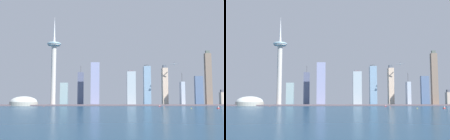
{
  "view_description": "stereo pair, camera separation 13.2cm",
  "coord_description": "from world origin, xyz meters",
  "views": [
    {
      "loc": [
        -67.76,
        -336.01,
        25.37
      ],
      "look_at": [
        -47.95,
        479.29,
        107.59
      ],
      "focal_mm": 43.57,
      "sensor_mm": 36.0,
      "label": 1
    },
    {
      "loc": [
        -67.62,
        -336.01,
        25.37
      ],
      "look_at": [
        -47.95,
        479.29,
        107.59
      ],
      "focal_mm": 43.57,
      "sensor_mm": 36.0,
      "label": 2
    }
  ],
  "objects": [
    {
      "name": "skyscraper_2",
      "position": [
        -100.73,
        530.75,
        68.4
      ],
      "size": [
        27.68,
        14.97,
        136.8
      ],
      "color": "#8D94BE",
      "rests_on": "ground"
    },
    {
      "name": "waterfront_pier",
      "position": [
        0.0,
        494.46,
        1.81
      ],
      "size": [
        926.84,
        54.49,
        3.62
      ],
      "primitive_type": "cube",
      "color": "#64555A",
      "rests_on": "ground"
    },
    {
      "name": "skyscraper_0",
      "position": [
        13.68,
        521.11,
        54.08
      ],
      "size": [
        26.96,
        24.67,
        110.76
      ],
      "color": "#A8B8C2",
      "rests_on": "ground"
    },
    {
      "name": "skyscraper_8",
      "position": [
        333.47,
        590.25,
        23.08
      ],
      "size": [
        14.63,
        18.16,
        51.56
      ],
      "color": "#BFAB98",
      "rests_on": "ground"
    },
    {
      "name": "boat_0",
      "position": [
        79.38,
        400.9,
        1.72
      ],
      "size": [
        4.88,
        7.65,
        4.78
      ],
      "rotation": [
        0.0,
        0.0,
        4.38
      ],
      "color": "#AC1927",
      "rests_on": "ground"
    },
    {
      "name": "skyscraper_6",
      "position": [
        251.63,
        496.73,
        82.72
      ],
      "size": [
        19.52,
        12.77,
        170.98
      ],
      "color": "#7C6857",
      "rests_on": "ground"
    },
    {
      "name": "skyscraper_7",
      "position": [
        175.65,
        519.13,
        37.46
      ],
      "size": [
        12.04,
        22.66,
        102.95
      ],
      "color": "#B0BCCF",
      "rests_on": "ground"
    },
    {
      "name": "stadium_dome",
      "position": [
        -314.98,
        497.51,
        10.25
      ],
      "size": [
        82.64,
        82.64,
        33.16
      ],
      "color": "#9B9B90",
      "rests_on": "ground"
    },
    {
      "name": "channel_buoy_1",
      "position": [
        75.63,
        323.36,
        1.2
      ],
      "size": [
        1.46,
        1.46,
        2.41
      ],
      "primitive_type": "cone",
      "color": "#E54C19",
      "rests_on": "ground"
    },
    {
      "name": "skyscraper_1",
      "position": [
        250.95,
        583.4,
        48.93
      ],
      "size": [
        27.24,
        12.66,
        97.86
      ],
      "color": "slate",
      "rests_on": "ground"
    },
    {
      "name": "airplane",
      "position": [
        153.51,
        525.33,
        131.87
      ],
      "size": [
        25.93,
        24.71,
        7.59
      ],
      "rotation": [
        0.0,
        0.0,
        1.29
      ],
      "color": "silver"
    },
    {
      "name": "skyscraper_9",
      "position": [
        -152.69,
        598.02,
        55.83
      ],
      "size": [
        20.28,
        12.62,
        133.85
      ],
      "color": "slate",
      "rests_on": "ground"
    },
    {
      "name": "boat_2",
      "position": [
        186.07,
        272.87,
        1.84
      ],
      "size": [
        7.49,
        5.76,
        11.61
      ],
      "rotation": [
        0.0,
        0.0,
        3.67
      ],
      "color": "#A82F2C",
      "rests_on": "ground"
    },
    {
      "name": "ground_plane",
      "position": [
        0.0,
        0.0,
        0.0
      ],
      "size": [
        6000.0,
        6000.0,
        0.0
      ],
      "primitive_type": "plane",
      "color": "navy"
    },
    {
      "name": "channel_buoy_2",
      "position": [
        -233.62,
        405.41,
        0.95
      ],
      "size": [
        1.55,
        1.55,
        1.91
      ],
      "primitive_type": "cone",
      "color": "#E54C19",
      "rests_on": "ground"
    },
    {
      "name": "channel_buoy_0",
      "position": [
        124.41,
        271.17,
        1.26
      ],
      "size": [
        1.76,
        1.76,
        2.51
      ],
      "primitive_type": "cone",
      "color": "yellow",
      "rests_on": "ground"
    },
    {
      "name": "observation_tower",
      "position": [
        -229.29,
        508.72,
        140.44
      ],
      "size": [
        42.8,
        42.8,
        282.76
      ],
      "color": "beige",
      "rests_on": "ground"
    },
    {
      "name": "skyscraper_5",
      "position": [
        -205.54,
        574.81,
        36.94
      ],
      "size": [
        25.3,
        15.41,
        73.88
      ],
      "color": "#8FACB0",
      "rests_on": "ground"
    },
    {
      "name": "skyscraper_4",
      "position": [
        77.06,
        603.86,
        67.68
      ],
      "size": [
        24.02,
        24.5,
        138.85
      ],
      "color": "#799BBA",
      "rests_on": "ground"
    },
    {
      "name": "skyscraper_10",
      "position": [
        17.96,
        557.05,
        41.49
      ],
      "size": [
        21.2,
        27.53,
        87.95
      ],
      "color": "slate",
      "rests_on": "ground"
    },
    {
      "name": "skyscraper_3",
      "position": [
        131.73,
        570.58,
        63.67
      ],
      "size": [
        17.84,
        24.31,
        133.53
      ],
      "color": "beige",
      "rests_on": "ground"
    }
  ]
}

